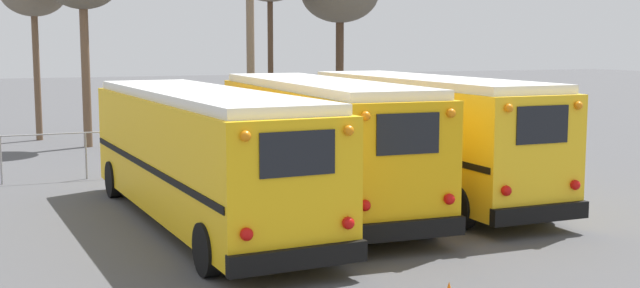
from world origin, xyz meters
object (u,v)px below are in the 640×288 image
school_bus_0 (201,151)px  utility_pole (250,33)px  school_bus_2 (423,132)px  school_bus_1 (319,139)px

school_bus_0 → utility_pole: (4.95, 11.36, 2.76)m
utility_pole → school_bus_2: bearing=-83.1°
school_bus_1 → school_bus_2: bearing=4.9°
school_bus_0 → school_bus_1: 3.16m
school_bus_2 → school_bus_1: bearing=-175.1°
school_bus_0 → utility_pole: utility_pole is taller
school_bus_0 → school_bus_1: bearing=10.1°
school_bus_0 → school_bus_2: bearing=7.5°
school_bus_0 → school_bus_2: size_ratio=1.09×
school_bus_1 → school_bus_2: (3.12, 0.26, -0.00)m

